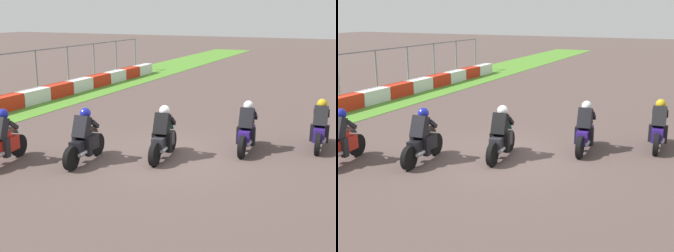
% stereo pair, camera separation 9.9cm
% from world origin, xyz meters
% --- Properties ---
extents(ground_plane, '(120.00, 120.00, 0.00)m').
position_xyz_m(ground_plane, '(0.00, 0.00, 0.00)').
color(ground_plane, brown).
extents(rider_lane_a, '(2.04, 0.55, 1.51)m').
position_xyz_m(rider_lane_a, '(2.65, -3.81, 0.62)').
color(rider_lane_a, black).
rests_on(rider_lane_a, ground_plane).
extents(rider_lane_b, '(2.04, 0.55, 1.51)m').
position_xyz_m(rider_lane_b, '(1.45, -1.87, 0.62)').
color(rider_lane_b, black).
rests_on(rider_lane_b, ground_plane).
extents(rider_lane_c, '(2.04, 0.57, 1.51)m').
position_xyz_m(rider_lane_c, '(-0.19, 0.09, 0.62)').
color(rider_lane_c, black).
rests_on(rider_lane_c, ground_plane).
extents(rider_lane_d, '(2.04, 0.55, 1.51)m').
position_xyz_m(rider_lane_d, '(-1.39, 1.92, 0.62)').
color(rider_lane_d, black).
rests_on(rider_lane_d, ground_plane).
extents(rider_lane_e, '(2.04, 0.59, 1.51)m').
position_xyz_m(rider_lane_e, '(-2.43, 3.86, 0.62)').
color(rider_lane_e, black).
rests_on(rider_lane_e, ground_plane).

